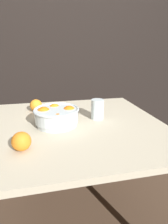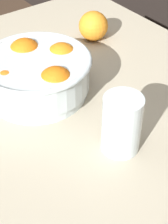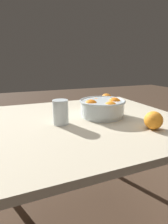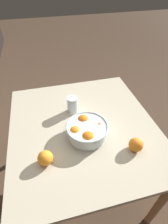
{
  "view_description": "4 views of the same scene",
  "coord_description": "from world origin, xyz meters",
  "px_view_note": "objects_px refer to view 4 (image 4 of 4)",
  "views": [
    {
      "loc": [
        -0.13,
        -0.93,
        1.15
      ],
      "look_at": [
        0.06,
        -0.01,
        0.82
      ],
      "focal_mm": 28.0,
      "sensor_mm": 36.0,
      "label": 1
    },
    {
      "loc": [
        0.53,
        -0.33,
        1.29
      ],
      "look_at": [
        0.07,
        0.01,
        0.8
      ],
      "focal_mm": 60.0,
      "sensor_mm": 36.0,
      "label": 2
    },
    {
      "loc": [
        0.36,
        0.84,
        1.04
      ],
      "look_at": [
        0.02,
        0.01,
        0.79
      ],
      "focal_mm": 28.0,
      "sensor_mm": 36.0,
      "label": 3
    },
    {
      "loc": [
        -0.78,
        0.19,
        1.59
      ],
      "look_at": [
        0.05,
        -0.02,
        0.82
      ],
      "focal_mm": 28.0,
      "sensor_mm": 36.0,
      "label": 4
    }
  ],
  "objects_px": {
    "fruit_bowl": "(86,130)",
    "juice_glass": "(73,106)",
    "orange_loose_near_bowl": "(136,145)",
    "orange_loose_front": "(45,158)"
  },
  "relations": [
    {
      "from": "fruit_bowl",
      "to": "orange_loose_near_bowl",
      "type": "relative_size",
      "value": 3.11
    },
    {
      "from": "fruit_bowl",
      "to": "juice_glass",
      "type": "distance_m",
      "value": 0.25
    },
    {
      "from": "orange_loose_front",
      "to": "juice_glass",
      "type": "bearing_deg",
      "value": -30.81
    },
    {
      "from": "juice_glass",
      "to": "orange_loose_near_bowl",
      "type": "distance_m",
      "value": 0.5
    },
    {
      "from": "juice_glass",
      "to": "orange_loose_front",
      "type": "distance_m",
      "value": 0.44
    },
    {
      "from": "fruit_bowl",
      "to": "juice_glass",
      "type": "bearing_deg",
      "value": 7.61
    },
    {
      "from": "orange_loose_near_bowl",
      "to": "orange_loose_front",
      "type": "bearing_deg",
      "value": 85.78
    },
    {
      "from": "fruit_bowl",
      "to": "orange_loose_front",
      "type": "xyz_separation_m",
      "value": [
        -0.13,
        0.26,
        -0.01
      ]
    },
    {
      "from": "fruit_bowl",
      "to": "orange_loose_near_bowl",
      "type": "bearing_deg",
      "value": -123.17
    },
    {
      "from": "fruit_bowl",
      "to": "juice_glass",
      "type": "height_order",
      "value": "juice_glass"
    }
  ]
}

